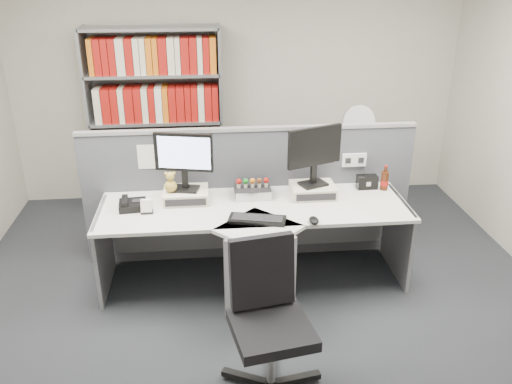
{
  "coord_description": "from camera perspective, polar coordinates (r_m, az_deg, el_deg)",
  "views": [
    {
      "loc": [
        -0.38,
        -3.23,
        2.64
      ],
      "look_at": [
        0.0,
        0.65,
        0.92
      ],
      "focal_mm": 37.55,
      "sensor_mm": 36.0,
      "label": 1
    }
  ],
  "objects": [
    {
      "name": "cola_bottle",
      "position": [
        4.91,
        13.53,
        1.19
      ],
      "size": [
        0.07,
        0.07,
        0.23
      ],
      "color": "#3F190A",
      "rests_on": "desk"
    },
    {
      "name": "monitor_riser_right",
      "position": [
        4.69,
        6.07,
        0.18
      ],
      "size": [
        0.38,
        0.31,
        0.1
      ],
      "color": "beige",
      "rests_on": "desk"
    },
    {
      "name": "desk_fan",
      "position": [
        5.69,
        10.86,
        7.07
      ],
      "size": [
        0.32,
        0.2,
        0.55
      ],
      "color": "white",
      "rests_on": "filing_cabinet"
    },
    {
      "name": "mouse",
      "position": [
        4.22,
        6.19,
        -3.02
      ],
      "size": [
        0.08,
        0.12,
        0.05
      ],
      "primitive_type": "ellipsoid",
      "color": "black",
      "rests_on": "desk"
    },
    {
      "name": "keyboard",
      "position": [
        4.24,
        0.14,
        -2.92
      ],
      "size": [
        0.48,
        0.27,
        0.03
      ],
      "color": "black",
      "rests_on": "desk"
    },
    {
      "name": "office_chair",
      "position": [
        3.5,
        1.28,
        -13.01
      ],
      "size": [
        0.67,
        0.67,
        1.02
      ],
      "color": "silver",
      "rests_on": "ground"
    },
    {
      "name": "ground",
      "position": [
        4.19,
        0.9,
        -15.27
      ],
      "size": [
        5.5,
        5.5,
        0.0
      ],
      "primitive_type": "plane",
      "color": "#2B2D32",
      "rests_on": "ground"
    },
    {
      "name": "desk",
      "position": [
        4.42,
        0.07,
        -5.8
      ],
      "size": [
        2.6,
        1.2,
        0.72
      ],
      "color": "silver",
      "rests_on": "ground"
    },
    {
      "name": "desk_calendar",
      "position": [
        4.44,
        -11.57,
        -1.61
      ],
      "size": [
        0.1,
        0.07,
        0.12
      ],
      "color": "black",
      "rests_on": "desk"
    },
    {
      "name": "monitor_right",
      "position": [
        4.56,
        6.25,
        4.34
      ],
      "size": [
        0.49,
        0.23,
        0.52
      ],
      "color": "black",
      "rests_on": "monitor_riser_right"
    },
    {
      "name": "partition",
      "position": [
        4.92,
        -0.63,
        -0.09
      ],
      "size": [
        3.0,
        0.08,
        1.27
      ],
      "color": "#4F5059",
      "rests_on": "ground"
    },
    {
      "name": "filing_cabinet",
      "position": [
        5.92,
        10.35,
        0.64
      ],
      "size": [
        0.45,
        0.61,
        0.7
      ],
      "color": "gray",
      "rests_on": "ground"
    },
    {
      "name": "figurines",
      "position": [
        4.63,
        -0.38,
        1.1
      ],
      "size": [
        0.29,
        0.05,
        0.09
      ],
      "color": "beige",
      "rests_on": "desktop_pc"
    },
    {
      "name": "speaker",
      "position": [
        4.92,
        11.74,
        1.06
      ],
      "size": [
        0.18,
        0.1,
        0.12
      ],
      "primitive_type": "cube",
      "color": "black",
      "rests_on": "desk"
    },
    {
      "name": "monitor_riser_left",
      "position": [
        4.61,
        -7.47,
        -0.35
      ],
      "size": [
        0.38,
        0.31,
        0.1
      ],
      "color": "beige",
      "rests_on": "desk"
    },
    {
      "name": "monitor_left",
      "position": [
        4.48,
        -7.7,
        3.73
      ],
      "size": [
        0.49,
        0.2,
        0.5
      ],
      "color": "black",
      "rests_on": "monitor_riser_left"
    },
    {
      "name": "room_shell",
      "position": [
        3.36,
        1.09,
        9.17
      ],
      "size": [
        5.04,
        5.54,
        2.72
      ],
      "color": "#B9B4A5",
      "rests_on": "ground"
    },
    {
      "name": "desktop_pc",
      "position": [
        4.68,
        -0.39,
        0.14
      ],
      "size": [
        0.31,
        0.28,
        0.08
      ],
      "color": "black",
      "rests_on": "desk"
    },
    {
      "name": "desk_phone",
      "position": [
        4.55,
        -13.07,
        -1.31
      ],
      "size": [
        0.24,
        0.22,
        0.09
      ],
      "color": "black",
      "rests_on": "desk"
    },
    {
      "name": "shelving_unit",
      "position": [
        5.94,
        -10.47,
        7.13
      ],
      "size": [
        1.41,
        0.4,
        2.0
      ],
      "color": "gray",
      "rests_on": "ground"
    },
    {
      "name": "plush_toy",
      "position": [
        4.54,
        -9.09,
        0.91
      ],
      "size": [
        0.11,
        0.11,
        0.18
      ],
      "color": "#B3973B",
      "rests_on": "monitor_riser_left"
    }
  ]
}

